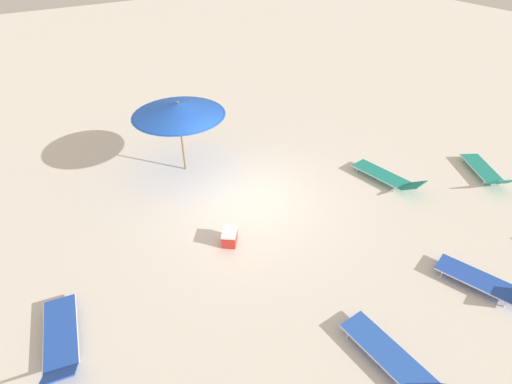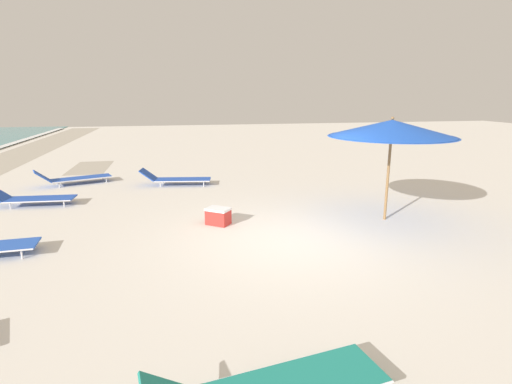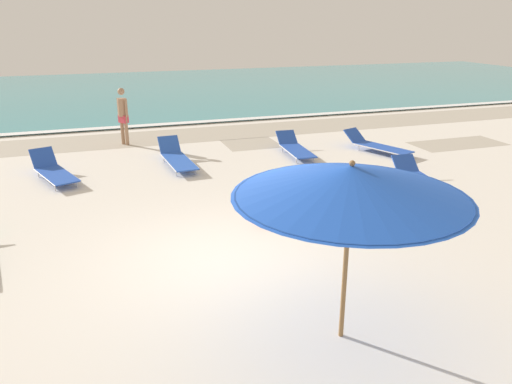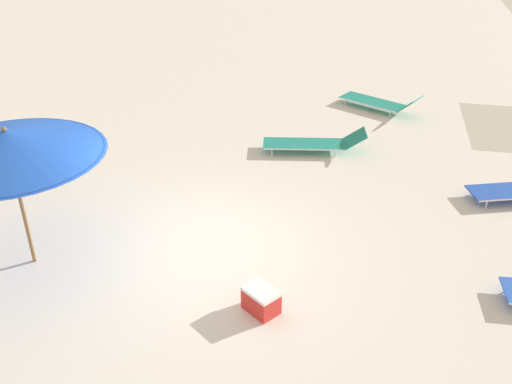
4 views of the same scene
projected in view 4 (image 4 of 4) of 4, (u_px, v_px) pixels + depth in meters
ground_plane at (199, 252)px, 9.39m from camera, size 60.00×60.00×0.16m
beach_umbrella at (7, 143)px, 8.04m from camera, size 2.74×2.74×2.31m
sun_lounger_under_umbrella at (314, 143)px, 12.47m from camera, size 0.97×2.30×0.49m
sun_lounger_mid_beach_solo at (380, 102)px, 14.62m from camera, size 1.52×2.13×0.56m
cooler_box at (261, 300)px, 7.95m from camera, size 0.58×0.61×0.37m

